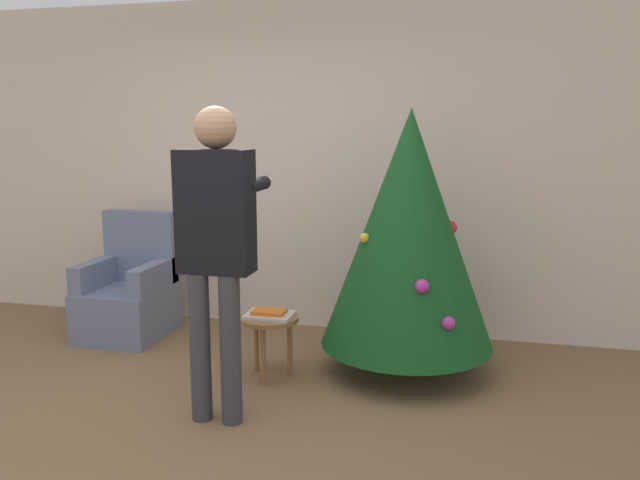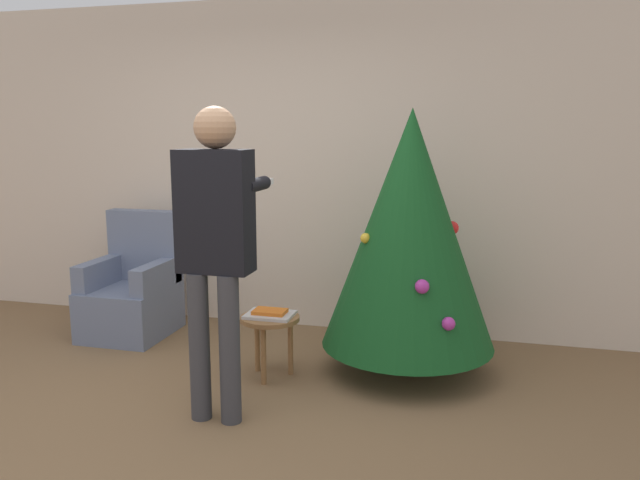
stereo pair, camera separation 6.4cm
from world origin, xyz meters
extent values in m
plane|color=brown|center=(0.00, 0.00, 0.00)|extent=(14.00, 14.00, 0.00)
cube|color=beige|center=(0.00, 2.23, 1.35)|extent=(8.00, 0.06, 2.70)
cylinder|color=brown|center=(1.20, 1.39, 0.10)|extent=(0.10, 0.10, 0.20)
cone|color=#144C1E|center=(1.20, 1.39, 1.00)|extent=(1.18, 1.18, 1.60)
sphere|color=#B23399|center=(1.50, 0.99, 0.49)|extent=(0.08, 0.08, 0.08)
sphere|color=red|center=(1.47, 1.54, 1.00)|extent=(0.09, 0.09, 0.09)
sphere|color=#B23399|center=(1.33, 1.00, 0.71)|extent=(0.09, 0.09, 0.09)
sphere|color=white|center=(1.08, 1.54, 1.29)|extent=(0.07, 0.07, 0.07)
sphere|color=gold|center=(0.93, 1.22, 0.96)|extent=(0.07, 0.07, 0.07)
cube|color=slate|center=(-1.07, 1.60, 0.20)|extent=(0.62, 0.69, 0.40)
cube|color=slate|center=(-1.07, 1.88, 0.70)|extent=(0.62, 0.14, 0.59)
cube|color=slate|center=(-1.33, 1.60, 0.51)|extent=(0.12, 0.62, 0.21)
cube|color=slate|center=(-0.82, 1.60, 0.51)|extent=(0.12, 0.62, 0.21)
cylinder|color=#38383D|center=(0.13, 0.37, 0.43)|extent=(0.12, 0.12, 0.87)
cylinder|color=#38383D|center=(0.32, 0.37, 0.43)|extent=(0.12, 0.12, 0.87)
cube|color=black|center=(0.22, 0.43, 1.21)|extent=(0.41, 0.20, 0.69)
sphere|color=tan|center=(0.22, 0.47, 1.67)|extent=(0.24, 0.24, 0.24)
cylinder|color=black|center=(0.05, 0.62, 1.35)|extent=(0.08, 0.30, 0.08)
cylinder|color=black|center=(0.40, 0.62, 1.35)|extent=(0.08, 0.30, 0.08)
cube|color=white|center=(0.40, 0.81, 1.35)|extent=(0.04, 0.14, 0.04)
cylinder|color=olive|center=(0.32, 1.06, 0.41)|extent=(0.40, 0.40, 0.03)
cylinder|color=olive|center=(0.32, 0.92, 0.20)|extent=(0.04, 0.04, 0.40)
cylinder|color=olive|center=(0.44, 1.13, 0.20)|extent=(0.04, 0.04, 0.40)
cylinder|color=olive|center=(0.20, 1.13, 0.20)|extent=(0.04, 0.04, 0.40)
cube|color=silver|center=(0.32, 1.06, 0.44)|extent=(0.32, 0.24, 0.02)
cube|color=orange|center=(0.32, 1.06, 0.46)|extent=(0.22, 0.14, 0.02)
camera|label=1|loc=(1.59, -2.77, 1.67)|focal=35.00mm
camera|label=2|loc=(1.66, -2.75, 1.67)|focal=35.00mm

